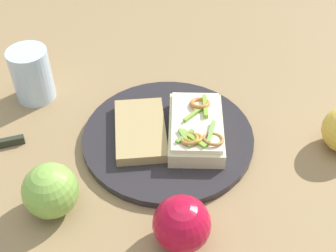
% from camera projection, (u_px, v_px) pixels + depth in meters
% --- Properties ---
extents(ground_plane, '(2.00, 2.00, 0.00)m').
position_uv_depth(ground_plane, '(168.00, 140.00, 0.80)').
color(ground_plane, olive).
rests_on(ground_plane, ground).
extents(plate, '(0.30, 0.30, 0.01)m').
position_uv_depth(plate, '(168.00, 137.00, 0.79)').
color(plate, '#272428').
rests_on(plate, ground_plane).
extents(sandwich, '(0.17, 0.18, 0.05)m').
position_uv_depth(sandwich, '(196.00, 127.00, 0.77)').
color(sandwich, beige).
rests_on(sandwich, plate).
extents(bread_slice_side, '(0.15, 0.17, 0.02)m').
position_uv_depth(bread_slice_side, '(140.00, 130.00, 0.78)').
color(bread_slice_side, tan).
rests_on(bread_slice_side, plate).
extents(apple_1, '(0.11, 0.11, 0.08)m').
position_uv_depth(apple_1, '(182.00, 224.00, 0.62)').
color(apple_1, '#AC0D28').
rests_on(apple_1, ground_plane).
extents(apple_2, '(0.12, 0.12, 0.08)m').
position_uv_depth(apple_2, '(52.00, 192.00, 0.66)').
color(apple_2, '#7EAD44').
rests_on(apple_2, ground_plane).
extents(drinking_glass, '(0.07, 0.07, 0.10)m').
position_uv_depth(drinking_glass, '(32.00, 75.00, 0.85)').
color(drinking_glass, silver).
rests_on(drinking_glass, ground_plane).
extents(knife, '(0.11, 0.05, 0.02)m').
position_uv_depth(knife, '(2.00, 144.00, 0.78)').
color(knife, silver).
rests_on(knife, ground_plane).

